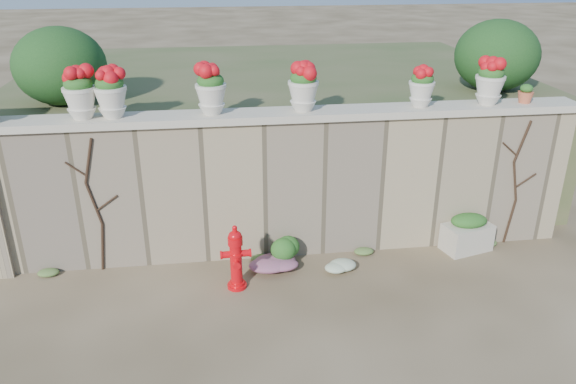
{
  "coord_description": "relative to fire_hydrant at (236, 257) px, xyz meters",
  "views": [
    {
      "loc": [
        -1.04,
        -5.42,
        4.09
      ],
      "look_at": [
        -0.13,
        1.4,
        1.1
      ],
      "focal_mm": 35.0,
      "sensor_mm": 36.0,
      "label": 1
    }
  ],
  "objects": [
    {
      "name": "urn_pot_2",
      "position": [
        -0.21,
        0.92,
        1.96
      ],
      "size": [
        0.4,
        0.4,
        0.63
      ],
      "color": "beige",
      "rests_on": "wall_cap"
    },
    {
      "name": "fire_hydrant",
      "position": [
        0.0,
        0.0,
        0.0
      ],
      "size": [
        0.38,
        0.27,
        0.9
      ],
      "rotation": [
        0.0,
        0.0,
        0.04
      ],
      "color": "red",
      "rests_on": "ground"
    },
    {
      "name": "planter_box",
      "position": [
        3.4,
        0.57,
        -0.19
      ],
      "size": [
        0.77,
        0.57,
        0.57
      ],
      "rotation": [
        0.0,
        0.0,
        0.27
      ],
      "color": "beige",
      "rests_on": "ground"
    },
    {
      "name": "urn_pot_1",
      "position": [
        -1.46,
        0.92,
        1.96
      ],
      "size": [
        0.41,
        0.41,
        0.64
      ],
      "color": "beige",
      "rests_on": "wall_cap"
    },
    {
      "name": "green_shrub",
      "position": [
        0.77,
        0.48,
        -0.17
      ],
      "size": [
        0.59,
        0.53,
        0.56
      ],
      "primitive_type": "ellipsoid",
      "color": "#1E5119",
      "rests_on": "ground"
    },
    {
      "name": "urn_pot_3",
      "position": [
        1.0,
        0.92,
        1.96
      ],
      "size": [
        0.41,
        0.41,
        0.64
      ],
      "color": "beige",
      "rests_on": "wall_cap"
    },
    {
      "name": "urn_pot_5",
      "position": [
        3.6,
        0.92,
        1.96
      ],
      "size": [
        0.4,
        0.4,
        0.63
      ],
      "color": "beige",
      "rests_on": "wall_cap"
    },
    {
      "name": "white_flowers",
      "position": [
        1.44,
        0.16,
        -0.35
      ],
      "size": [
        0.54,
        0.43,
        0.19
      ],
      "primitive_type": "ellipsoid",
      "color": "white",
      "rests_on": "ground"
    },
    {
      "name": "ground",
      "position": [
        0.87,
        -0.88,
        -0.45
      ],
      "size": [
        80.0,
        80.0,
        0.0
      ],
      "primitive_type": "plane",
      "color": "#493B24",
      "rests_on": "ground"
    },
    {
      "name": "vine_right",
      "position": [
        4.1,
        0.7,
        0.54
      ],
      "size": [
        0.6,
        0.04,
        1.91
      ],
      "color": "black",
      "rests_on": "ground"
    },
    {
      "name": "raised_fill",
      "position": [
        0.87,
        4.12,
        0.55
      ],
      "size": [
        9.0,
        6.0,
        2.0
      ],
      "primitive_type": "cube",
      "color": "#384C23",
      "rests_on": "ground"
    },
    {
      "name": "vine_left",
      "position": [
        -1.8,
        0.7,
        0.54
      ],
      "size": [
        0.6,
        0.04,
        1.91
      ],
      "color": "black",
      "rests_on": "ground"
    },
    {
      "name": "urn_pot_4",
      "position": [
        2.63,
        0.92,
        1.92
      ],
      "size": [
        0.35,
        0.35,
        0.55
      ],
      "color": "beige",
      "rests_on": "wall_cap"
    },
    {
      "name": "terracotta_pot",
      "position": [
        4.15,
        0.92,
        1.77
      ],
      "size": [
        0.21,
        0.21,
        0.25
      ],
      "color": "#C35C3B",
      "rests_on": "wall_cap"
    },
    {
      "name": "stone_wall",
      "position": [
        0.87,
        0.92,
        0.55
      ],
      "size": [
        8.0,
        0.4,
        2.0
      ],
      "primitive_type": "cube",
      "color": "#988665",
      "rests_on": "ground"
    },
    {
      "name": "back_shrub_right",
      "position": [
        4.27,
        2.12,
        2.1
      ],
      "size": [
        1.3,
        1.3,
        1.1
      ],
      "primitive_type": "ellipsoid",
      "color": "#143814",
      "rests_on": "raised_fill"
    },
    {
      "name": "wall_cap",
      "position": [
        0.87,
        0.92,
        1.6
      ],
      "size": [
        8.1,
        0.52,
        0.1
      ],
      "primitive_type": "cube",
      "color": "beige",
      "rests_on": "stone_wall"
    },
    {
      "name": "magenta_clump",
      "position": [
        0.58,
        0.35,
        -0.33
      ],
      "size": [
        0.93,
        0.62,
        0.25
      ],
      "primitive_type": "ellipsoid",
      "color": "#BF2696",
      "rests_on": "ground"
    },
    {
      "name": "back_shrub_left",
      "position": [
        -2.33,
        2.12,
        2.1
      ],
      "size": [
        1.3,
        1.3,
        1.1
      ],
      "primitive_type": "ellipsoid",
      "color": "#143814",
      "rests_on": "raised_fill"
    },
    {
      "name": "urn_pot_0",
      "position": [
        -1.84,
        0.92,
        1.97
      ],
      "size": [
        0.41,
        0.41,
        0.65
      ],
      "color": "beige",
      "rests_on": "wall_cap"
    }
  ]
}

